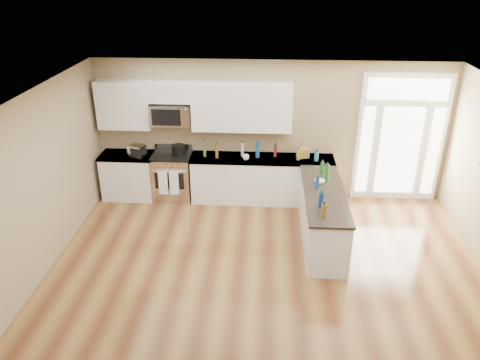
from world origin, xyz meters
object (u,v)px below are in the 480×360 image
object	(u,v)px
peninsula_cabinet	(322,218)
toaster_oven	(137,151)
kitchen_range	(173,176)
stockpot	(179,149)

from	to	relation	value
peninsula_cabinet	toaster_oven	bearing A→B (deg)	159.57
kitchen_range	toaster_oven	world-z (taller)	toaster_oven
peninsula_cabinet	stockpot	xyz separation A→B (m)	(-2.76, 1.50, 0.62)
stockpot	toaster_oven	xyz separation A→B (m)	(-0.80, -0.18, 0.01)
kitchen_range	toaster_oven	distance (m)	0.88
kitchen_range	peninsula_cabinet	bearing A→B (deg)	-26.50
kitchen_range	stockpot	distance (m)	0.59
stockpot	toaster_oven	distance (m)	0.82
kitchen_range	toaster_oven	xyz separation A→B (m)	(-0.65, -0.12, 0.59)
kitchen_range	stockpot	size ratio (longest dim) A/B	4.00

